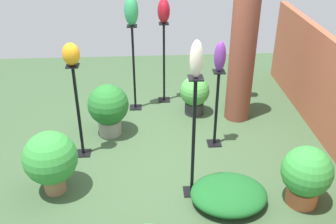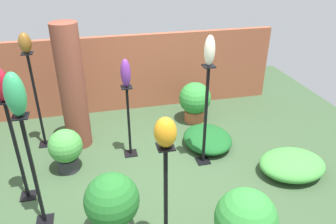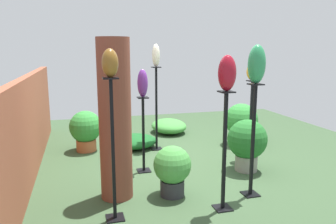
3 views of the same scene
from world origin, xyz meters
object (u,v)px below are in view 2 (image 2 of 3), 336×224
Objects in this scene: art_vase_jade at (15,95)px; potted_plant_walkway_edge at (112,203)px; art_vase_violet at (126,73)px; pedestal_violet at (129,125)px; pedestal_jade at (35,177)px; art_vase_ivory at (210,51)px; pedestal_amber at (166,206)px; pedestal_bronze at (38,105)px; art_vase_ruby at (0,85)px; pedestal_ruby at (18,156)px; potted_plant_near_pillar at (246,221)px; potted_plant_front_left at (66,149)px; art_vase_bronze at (25,43)px; potted_plant_front_right at (195,100)px; pedestal_ivory at (205,120)px; art_vase_amber at (165,132)px; brick_pillar at (72,88)px.

art_vase_jade is 1.52m from potted_plant_walkway_edge.
pedestal_violet is at bearing -63.43° from art_vase_violet.
art_vase_jade is at bearing 180.00° from pedestal_jade.
art_vase_jade is at bearing -162.35° from art_vase_ivory.
pedestal_amber reaches higher than potted_plant_walkway_edge.
art_vase_violet is at bearing 156.64° from art_vase_ivory.
pedestal_amber is 0.86× the size of pedestal_bronze.
pedestal_ruby is at bearing 178.21° from art_vase_ruby.
art_vase_ivory is (2.25, 0.72, 0.07)m from art_vase_jade.
pedestal_ruby is 2.80m from potted_plant_near_pillar.
art_vase_jade is at bearing -63.38° from pedestal_ruby.
pedestal_amber is 1.52m from pedestal_jade.
pedestal_violet reaches higher than potted_plant_front_left.
art_vase_ivory is at bearing 37.20° from potted_plant_walkway_edge.
pedestal_amber is at bearing -59.18° from pedestal_bronze.
pedestal_bronze reaches higher than potted_plant_near_pillar.
art_vase_ruby is 3.01m from potted_plant_near_pillar.
pedestal_bronze is at bearing 94.87° from pedestal_jade.
art_vase_bronze is (-0.15, 1.76, 0.04)m from art_vase_jade.
pedestal_ruby is 3.45× the size of art_vase_ivory.
pedestal_jade is 1.92× the size of potted_plant_front_right.
art_vase_violet is (-0.14, 1.90, 0.75)m from pedestal_amber.
art_vase_ivory reaches higher than pedestal_ivory.
potted_plant_near_pillar is (-0.13, -1.68, -0.24)m from pedestal_ivory.
art_vase_ruby reaches higher than pedestal_amber.
art_vase_jade is (-1.33, 0.72, 1.06)m from pedestal_amber.
pedestal_jade is at bearing -135.55° from pedestal_violet.
art_vase_amber is 1.90m from art_vase_violet.
art_vase_bronze is 0.39× the size of potted_plant_front_right.
pedestal_ruby is at bearing -151.62° from potted_plant_front_right.
art_vase_violet is at bearing 44.45° from pedestal_jade.
art_vase_bronze reaches higher than potted_plant_front_left.
art_vase_bronze is 1.62m from potted_plant_front_left.
pedestal_ruby is (-1.59, 1.23, 0.03)m from pedestal_amber.
art_vase_ivory is 2.44m from potted_plant_front_left.
pedestal_jade is (-1.33, 0.72, 0.05)m from pedestal_amber.
art_vase_amber is 2.01m from art_vase_ruby.
art_vase_amber is at bearing 0.00° from pedestal_amber.
pedestal_ivory reaches higher than pedestal_jade.
pedestal_jade is at bearing 155.47° from potted_plant_near_pillar.
pedestal_jade is at bearing -63.38° from pedestal_ruby.
art_vase_ivory is at bearing 57.56° from pedestal_amber.
potted_plant_front_right is 2.92m from potted_plant_walkway_edge.
art_vase_ivory is at bearing 17.65° from art_vase_jade.
art_vase_bronze is 0.36× the size of potted_plant_near_pillar.
brick_pillar is at bearing 60.23° from art_vase_ruby.
pedestal_jade is 0.92× the size of pedestal_bronze.
art_vase_ruby reaches higher than potted_plant_walkway_edge.
pedestal_bronze is at bearing 120.82° from art_vase_amber.
art_vase_jade reaches higher than potted_plant_near_pillar.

